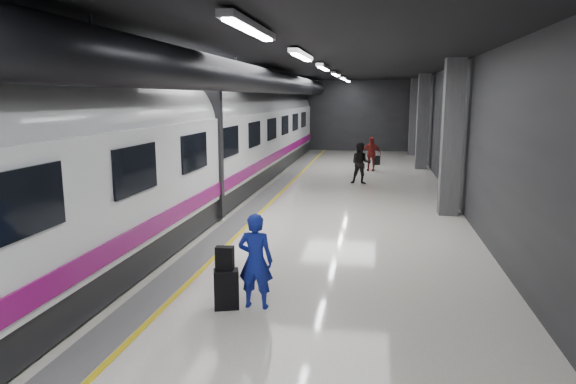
{
  "coord_description": "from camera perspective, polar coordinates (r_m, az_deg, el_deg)",
  "views": [
    {
      "loc": [
        2.43,
        -13.43,
        3.42
      ],
      "look_at": [
        0.36,
        -1.52,
        1.17
      ],
      "focal_mm": 32.0,
      "sensor_mm": 36.0,
      "label": 1
    }
  ],
  "objects": [
    {
      "name": "train",
      "position": [
        14.65,
        -13.05,
        4.96
      ],
      "size": [
        3.05,
        38.0,
        4.05
      ],
      "color": "black",
      "rests_on": "ground"
    },
    {
      "name": "traveler_main",
      "position": [
        8.42,
        -3.63,
        -7.64
      ],
      "size": [
        0.59,
        0.39,
        1.59
      ],
      "primitive_type": "imported",
      "rotation": [
        0.0,
        0.0,
        3.12
      ],
      "color": "#1626AA",
      "rests_on": "ground"
    },
    {
      "name": "traveler_far_b",
      "position": [
        24.41,
        9.2,
        4.21
      ],
      "size": [
        0.97,
        0.47,
        1.6
      ],
      "primitive_type": "imported",
      "rotation": [
        0.0,
        0.0,
        -0.09
      ],
      "color": "maroon",
      "rests_on": "ground"
    },
    {
      "name": "shoulder_bag",
      "position": [
        8.43,
        -7.06,
        -7.3
      ],
      "size": [
        0.3,
        0.17,
        0.39
      ],
      "primitive_type": "cube",
      "rotation": [
        0.0,
        0.0,
        0.07
      ],
      "color": "black",
      "rests_on": "suitcase_main"
    },
    {
      "name": "traveler_far_a",
      "position": [
        20.6,
        8.1,
        3.17
      ],
      "size": [
        0.81,
        0.64,
        1.65
      ],
      "primitive_type": "imported",
      "rotation": [
        0.0,
        0.0,
        0.02
      ],
      "color": "black",
      "rests_on": "ground"
    },
    {
      "name": "suitcase_far",
      "position": [
        26.68,
        9.83,
        3.5
      ],
      "size": [
        0.35,
        0.27,
        0.47
      ],
      "primitive_type": "cube",
      "rotation": [
        0.0,
        0.0,
        0.2
      ],
      "color": "black",
      "rests_on": "ground"
    },
    {
      "name": "ground",
      "position": [
        14.07,
        -0.39,
        -3.54
      ],
      "size": [
        40.0,
        40.0,
        0.0
      ],
      "primitive_type": "plane",
      "color": "silver",
      "rests_on": "ground"
    },
    {
      "name": "platform_hall",
      "position": [
        14.65,
        -0.85,
        10.98
      ],
      "size": [
        10.02,
        40.02,
        4.51
      ],
      "color": "black",
      "rests_on": "ground"
    },
    {
      "name": "suitcase_main",
      "position": [
        8.58,
        -6.87,
        -10.67
      ],
      "size": [
        0.46,
        0.36,
        0.65
      ],
      "primitive_type": "cube",
      "rotation": [
        0.0,
        0.0,
        0.31
      ],
      "color": "black",
      "rests_on": "ground"
    }
  ]
}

